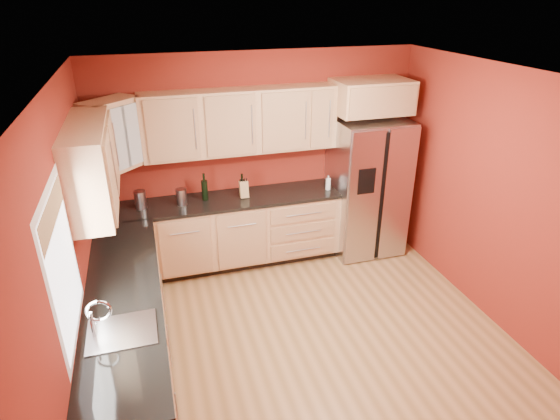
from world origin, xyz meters
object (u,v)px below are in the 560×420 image
(refrigerator, at_px, (367,187))
(soap_dispenser, at_px, (328,183))
(canister_left, at_px, (140,200))
(knife_block, at_px, (244,189))
(wine_bottle_a, at_px, (204,187))

(refrigerator, xyz_separation_m, soap_dispenser, (-0.55, -0.01, 0.12))
(canister_left, bearing_deg, knife_block, -0.97)
(canister_left, xyz_separation_m, soap_dispenser, (2.29, -0.10, -0.01))
(wine_bottle_a, bearing_deg, soap_dispenser, -4.85)
(refrigerator, bearing_deg, knife_block, 177.74)
(wine_bottle_a, distance_m, soap_dispenser, 1.55)
(soap_dispenser, bearing_deg, wine_bottle_a, 175.15)
(wine_bottle_a, height_order, knife_block, wine_bottle_a)
(wine_bottle_a, bearing_deg, refrigerator, -3.29)
(knife_block, distance_m, soap_dispenser, 1.08)
(wine_bottle_a, relative_size, knife_block, 1.65)
(refrigerator, bearing_deg, canister_left, 178.29)
(knife_block, bearing_deg, refrigerator, -0.72)
(knife_block, relative_size, soap_dispenser, 1.10)
(refrigerator, xyz_separation_m, knife_block, (-1.62, 0.06, 0.13))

